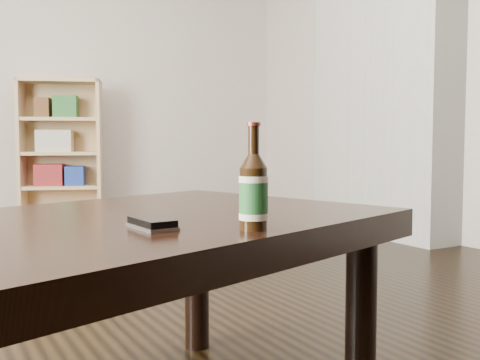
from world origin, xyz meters
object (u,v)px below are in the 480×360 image
coffee_table (91,254)px  phone (152,224)px  beer_bottle (254,192)px  bookshelf (61,150)px

coffee_table → phone: phone is taller
coffee_table → beer_bottle: 0.39m
bookshelf → phone: 3.66m
bookshelf → beer_bottle: size_ratio=5.65×
bookshelf → phone: bookshelf is taller
beer_bottle → phone: bearing=145.0°
bookshelf → beer_bottle: bookshelf is taller
bookshelf → coffee_table: bearing=-80.4°
beer_bottle → phone: 0.21m
phone → coffee_table: bearing=114.6°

